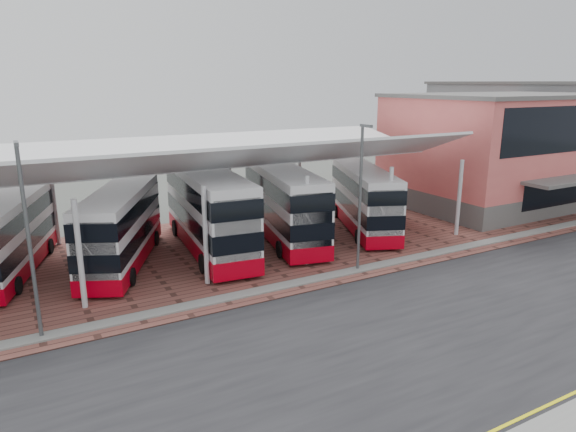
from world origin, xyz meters
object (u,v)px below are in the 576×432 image
bus_2 (121,228)px  bus_3 (209,211)px  bus_4 (284,204)px  bus_5 (364,200)px  bus_1 (9,237)px  terminal (504,149)px

bus_2 → bus_3: bus_3 is taller
bus_2 → bus_4: (10.39, -0.15, 0.19)m
bus_5 → bus_1: bearing=-163.7°
terminal → bus_4: (-21.75, -0.49, -2.26)m
bus_2 → bus_4: 10.39m
bus_4 → bus_5: 6.03m
bus_1 → bus_3: size_ratio=0.84×
bus_2 → bus_3: (5.23, 0.03, 0.32)m
terminal → bus_5: size_ratio=1.73×
bus_3 → bus_5: bearing=1.3°
terminal → bus_3: size_ratio=1.50×
bus_2 → bus_3: bearing=25.8°
bus_5 → terminal: bearing=27.0°
terminal → bus_4: size_ratio=1.57×
bus_3 → bus_1: bearing=178.6°
terminal → bus_2: (-32.14, -0.34, -2.46)m
terminal → bus_1: (-37.73, 1.12, -2.55)m
bus_3 → bus_4: bus_3 is taller
terminal → bus_3: terminal is taller
bus_5 → bus_4: bearing=-164.7°
bus_3 → bus_4: (5.16, -0.18, -0.13)m
terminal → bus_5: bearing=-175.5°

